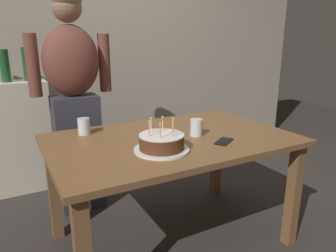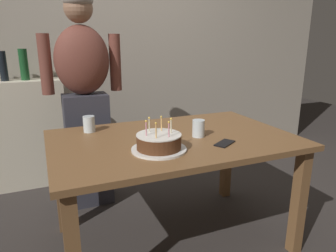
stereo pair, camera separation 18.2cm
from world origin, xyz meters
name	(u,v)px [view 1 (the left image)]	position (x,y,z in m)	size (l,w,h in m)	color
ground_plane	(171,239)	(0.00, 0.00, 0.00)	(10.00, 10.00, 0.00)	#332D2B
back_wall	(97,43)	(0.00, 1.55, 1.30)	(5.20, 0.10, 2.60)	#9E9384
dining_table	(172,152)	(0.00, 0.00, 0.64)	(1.50, 0.96, 0.74)	brown
birthday_cake	(162,143)	(-0.17, -0.19, 0.78)	(0.31, 0.31, 0.18)	white
water_glass_near	(196,127)	(0.15, -0.05, 0.79)	(0.08, 0.08, 0.11)	silver
water_glass_far	(84,126)	(-0.47, 0.33, 0.79)	(0.08, 0.08, 0.11)	silver
cell_phone	(224,141)	(0.23, -0.23, 0.74)	(0.14, 0.07, 0.01)	black
person_man_bearded	(74,102)	(-0.43, 0.76, 0.87)	(0.61, 0.27, 1.66)	#33333D
shelf_cabinet	(5,138)	(-0.93, 1.33, 0.51)	(0.77, 0.30, 1.27)	beige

